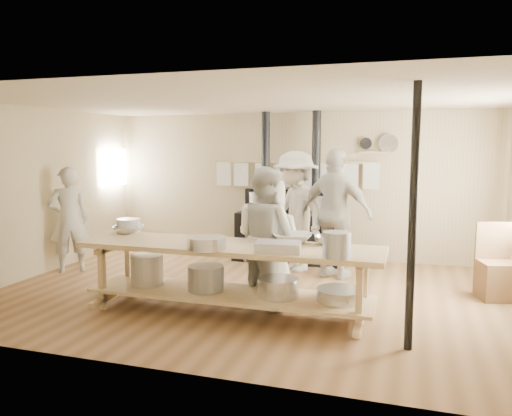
# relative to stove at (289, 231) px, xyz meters

# --- Properties ---
(ground) EXTENTS (7.00, 7.00, 0.00)m
(ground) POSITION_rel_stove_xyz_m (0.01, -2.12, -0.52)
(ground) COLOR brown
(ground) RESTS_ON ground
(room_shell) EXTENTS (7.00, 7.00, 7.00)m
(room_shell) POSITION_rel_stove_xyz_m (0.01, -2.12, 1.10)
(room_shell) COLOR tan
(room_shell) RESTS_ON ground
(left_opening) EXTENTS (0.00, 0.90, 0.90)m
(left_opening) POSITION_rel_stove_xyz_m (-3.44, -0.12, 1.08)
(left_opening) COLOR white
(left_opening) RESTS_ON ground
(stove) EXTENTS (1.90, 0.75, 2.60)m
(stove) POSITION_rel_stove_xyz_m (0.00, 0.00, 0.00)
(stove) COLOR black
(stove) RESTS_ON ground
(towel_rail) EXTENTS (3.00, 0.04, 0.47)m
(towel_rail) POSITION_rel_stove_xyz_m (0.01, 0.28, 1.03)
(towel_rail) COLOR tan
(towel_rail) RESTS_ON ground
(back_wall_shelf) EXTENTS (0.63, 0.14, 0.32)m
(back_wall_shelf) POSITION_rel_stove_xyz_m (1.47, 0.32, 1.48)
(back_wall_shelf) COLOR tan
(back_wall_shelf) RESTS_ON ground
(prep_table) EXTENTS (3.60, 0.90, 0.85)m
(prep_table) POSITION_rel_stove_xyz_m (-0.00, -3.02, -0.00)
(prep_table) COLOR tan
(prep_table) RESTS_ON ground
(support_post) EXTENTS (0.08, 0.08, 2.60)m
(support_post) POSITION_rel_stove_xyz_m (2.06, -3.47, 0.78)
(support_post) COLOR black
(support_post) RESTS_ON ground
(cook_far_left) EXTENTS (0.72, 0.71, 1.68)m
(cook_far_left) POSITION_rel_stove_xyz_m (-3.14, -1.85, 0.32)
(cook_far_left) COLOR beige
(cook_far_left) RESTS_ON ground
(cook_left) EXTENTS (1.06, 0.97, 1.75)m
(cook_left) POSITION_rel_stove_xyz_m (0.32, -2.56, 0.35)
(cook_left) COLOR beige
(cook_left) RESTS_ON ground
(cook_center) EXTENTS (0.84, 0.59, 1.60)m
(cook_center) POSITION_rel_stove_xyz_m (0.37, -2.46, 0.28)
(cook_center) COLOR beige
(cook_center) RESTS_ON ground
(cook_right) EXTENTS (1.25, 0.82, 1.98)m
(cook_right) POSITION_rel_stove_xyz_m (0.96, -0.96, 0.47)
(cook_right) COLOR beige
(cook_right) RESTS_ON ground
(cook_by_window) EXTENTS (1.42, 1.34, 1.93)m
(cook_by_window) POSITION_rel_stove_xyz_m (0.26, -0.65, 0.44)
(cook_by_window) COLOR beige
(cook_by_window) RESTS_ON ground
(chair) EXTENTS (0.56, 0.56, 0.99)m
(chair) POSITION_rel_stove_xyz_m (3.15, -1.36, -0.23)
(chair) COLOR brown
(chair) RESTS_ON ground
(bowl_white_a) EXTENTS (0.51, 0.51, 0.10)m
(bowl_white_a) POSITION_rel_stove_xyz_m (-1.54, -2.69, 0.38)
(bowl_white_a) COLOR silver
(bowl_white_a) RESTS_ON prep_table
(bowl_steel_a) EXTENTS (0.43, 0.43, 0.10)m
(bowl_steel_a) POSITION_rel_stove_xyz_m (-1.54, -2.75, 0.38)
(bowl_steel_a) COLOR silver
(bowl_steel_a) RESTS_ON prep_table
(bowl_white_b) EXTENTS (0.56, 0.56, 0.11)m
(bowl_white_b) POSITION_rel_stove_xyz_m (0.69, -2.69, 0.39)
(bowl_white_b) COLOR silver
(bowl_white_b) RESTS_ON prep_table
(bowl_steel_b) EXTENTS (0.45, 0.45, 0.10)m
(bowl_steel_b) POSITION_rel_stove_xyz_m (1.12, -2.69, 0.38)
(bowl_steel_b) COLOR silver
(bowl_steel_b) RESTS_ON prep_table
(roasting_pan) EXTENTS (0.53, 0.40, 0.11)m
(roasting_pan) POSITION_rel_stove_xyz_m (0.67, -3.25, 0.38)
(roasting_pan) COLOR #B2B2B7
(roasting_pan) RESTS_ON prep_table
(mixing_bowl_large) EXTENTS (0.51, 0.51, 0.14)m
(mixing_bowl_large) POSITION_rel_stove_xyz_m (-0.14, -3.35, 0.40)
(mixing_bowl_large) COLOR silver
(mixing_bowl_large) RESTS_ON prep_table
(bucket_galv) EXTENTS (0.38, 0.38, 0.27)m
(bucket_galv) POSITION_rel_stove_xyz_m (1.32, -3.35, 0.46)
(bucket_galv) COLOR gray
(bucket_galv) RESTS_ON prep_table
(deep_bowl_enamel) EXTENTS (0.35, 0.35, 0.19)m
(deep_bowl_enamel) POSITION_rel_stove_xyz_m (-1.54, -2.69, 0.42)
(deep_bowl_enamel) COLOR silver
(deep_bowl_enamel) RESTS_ON prep_table
(pitcher) EXTENTS (0.14, 0.14, 0.19)m
(pitcher) POSITION_rel_stove_xyz_m (1.36, -3.35, 0.42)
(pitcher) COLOR silver
(pitcher) RESTS_ON prep_table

